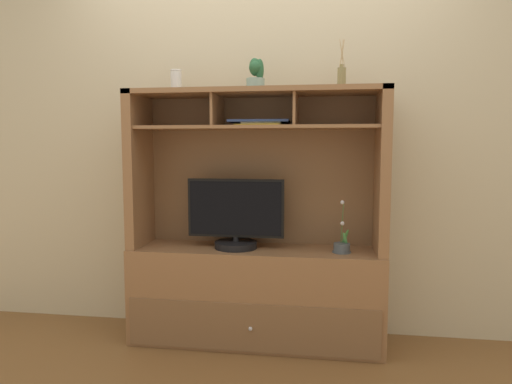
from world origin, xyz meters
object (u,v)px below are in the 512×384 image
potted_orchid (342,246)px  ceramic_vase (176,81)px  magazine_stack_left (260,123)px  tv_monitor (236,219)px  media_console (256,266)px  potted_succulent (256,75)px  diffuser_bottle (342,77)px

potted_orchid → ceramic_vase: ceramic_vase is taller
potted_orchid → magazine_stack_left: magazine_stack_left is taller
magazine_stack_left → tv_monitor: bearing=-159.5°
media_console → potted_succulent: size_ratio=8.51×
media_console → magazine_stack_left: (0.02, 0.03, 0.89)m
magazine_stack_left → ceramic_vase: size_ratio=2.81×
potted_orchid → diffuser_bottle: bearing=105.0°
potted_succulent → ceramic_vase: potted_succulent is taller
potted_orchid → potted_succulent: (-0.53, 0.02, 1.02)m
tv_monitor → magazine_stack_left: bearing=20.5°
potted_orchid → potted_succulent: 1.15m
media_console → potted_orchid: media_console is taller
diffuser_bottle → magazine_stack_left: bearing=178.7°
magazine_stack_left → ceramic_vase: (-0.53, -0.01, 0.26)m
potted_orchid → ceramic_vase: size_ratio=2.36×
media_console → potted_orchid: size_ratio=4.98×
media_console → diffuser_bottle: 1.27m
ceramic_vase → magazine_stack_left: bearing=1.3°
potted_orchid → diffuser_bottle: 1.01m
media_console → potted_orchid: (0.53, -0.05, 0.16)m
tv_monitor → potted_succulent: potted_succulent is taller
tv_monitor → potted_succulent: bearing=-1.7°
tv_monitor → magazine_stack_left: size_ratio=1.60×
diffuser_bottle → ceramic_vase: diffuser_bottle is taller
potted_orchid → potted_succulent: size_ratio=1.71×
media_console → diffuser_bottle: (0.51, 0.02, 1.16)m
media_console → diffuser_bottle: diffuser_bottle is taller
media_console → potted_orchid: bearing=-5.4°
media_console → potted_succulent: 1.18m
media_console → ceramic_vase: ceramic_vase is taller
ceramic_vase → potted_orchid: bearing=-3.8°
magazine_stack_left → diffuser_bottle: 0.55m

